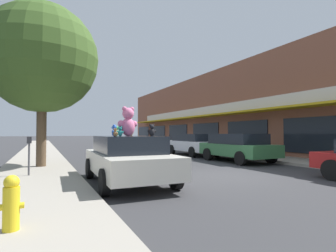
{
  "coord_description": "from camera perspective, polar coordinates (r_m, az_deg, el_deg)",
  "views": [
    {
      "loc": [
        -5.88,
        -7.63,
        1.54
      ],
      "look_at": [
        -0.38,
        3.76,
        1.87
      ],
      "focal_mm": 28.0,
      "sensor_mm": 36.0,
      "label": 1
    }
  ],
  "objects": [
    {
      "name": "teddy_bear_brown",
      "position": [
        6.91,
        -11.4,
        -1.41
      ],
      "size": [
        0.13,
        0.16,
        0.22
      ],
      "rotation": [
        0.0,
        0.0,
        2.06
      ],
      "color": "olive",
      "rests_on": "plush_art_car"
    },
    {
      "name": "sidewalk_near",
      "position": [
        7.77,
        -27.06,
        -12.21
      ],
      "size": [
        2.65,
        90.0,
        0.14
      ],
      "color": "gray",
      "rests_on": "ground_plane"
    },
    {
      "name": "teddy_bear_blue",
      "position": [
        7.31,
        -11.63,
        -1.01
      ],
      "size": [
        0.2,
        0.24,
        0.33
      ],
      "rotation": [
        0.0,
        0.0,
        4.21
      ],
      "color": "blue",
      "rests_on": "plush_art_car"
    },
    {
      "name": "storefront_row",
      "position": [
        25.79,
        22.56,
        2.88
      ],
      "size": [
        13.28,
        41.96,
        6.91
      ],
      "color": "brown",
      "rests_on": "ground_plane"
    },
    {
      "name": "fire_hydrant",
      "position": [
        4.51,
        -30.95,
        -14.11
      ],
      "size": [
        0.33,
        0.22,
        0.79
      ],
      "color": "yellow",
      "rests_on": "sidewalk_near"
    },
    {
      "name": "teddy_bear_green",
      "position": [
        8.41,
        -11.18,
        -1.08
      ],
      "size": [
        0.19,
        0.24,
        0.32
      ],
      "rotation": [
        0.0,
        0.0,
        4.26
      ],
      "color": "green",
      "rests_on": "plush_art_car"
    },
    {
      "name": "sidewalk_far",
      "position": [
        14.22,
        31.67,
        -7.19
      ],
      "size": [
        2.65,
        90.0,
        0.14
      ],
      "color": "gray",
      "rests_on": "ground_plane"
    },
    {
      "name": "teddy_bear_black",
      "position": [
        8.18,
        -3.55,
        -0.92
      ],
      "size": [
        0.28,
        0.18,
        0.38
      ],
      "rotation": [
        0.0,
        0.0,
        3.01
      ],
      "color": "black",
      "rests_on": "plush_art_car"
    },
    {
      "name": "parked_car_far_right",
      "position": [
        18.09,
        5.53,
        -3.78
      ],
      "size": [
        2.06,
        4.52,
        1.46
      ],
      "color": "silver",
      "rests_on": "ground_plane"
    },
    {
      "name": "street_tree",
      "position": [
        12.58,
        -25.68,
        13.08
      ],
      "size": [
        4.59,
        4.59,
        6.84
      ],
      "color": "brown",
      "rests_on": "sidewalk_near"
    },
    {
      "name": "teddy_bear_giant",
      "position": [
        7.99,
        -8.69,
        0.89
      ],
      "size": [
        0.67,
        0.44,
        0.89
      ],
      "rotation": [
        0.0,
        0.0,
        3.34
      ],
      "color": "pink",
      "rests_on": "plush_art_car"
    },
    {
      "name": "parked_car_far_center",
      "position": [
        14.43,
        14.89,
        -4.31
      ],
      "size": [
        2.17,
        4.34,
        1.48
      ],
      "color": "#336B3D",
      "rests_on": "ground_plane"
    },
    {
      "name": "ground_plane",
      "position": [
        9.76,
        11.9,
        -10.52
      ],
      "size": [
        260.0,
        260.0,
        0.0
      ],
      "primitive_type": "plane",
      "color": "#333335"
    },
    {
      "name": "parking_meter",
      "position": [
        9.78,
        -27.99,
        -4.76
      ],
      "size": [
        0.14,
        0.1,
        1.27
      ],
      "color": "#4C4C51",
      "rests_on": "sidewalk_near"
    },
    {
      "name": "teddy_bear_orange",
      "position": [
        8.64,
        -8.04,
        -1.42
      ],
      "size": [
        0.14,
        0.16,
        0.22
      ],
      "rotation": [
        0.0,
        0.0,
        2.22
      ],
      "color": "orange",
      "rests_on": "plush_art_car"
    },
    {
      "name": "plush_art_car",
      "position": [
        8.11,
        -8.69,
        -6.88
      ],
      "size": [
        2.22,
        4.48,
        1.44
      ],
      "rotation": [
        0.0,
        0.0,
        -0.03
      ],
      "color": "beige",
      "rests_on": "ground_plane"
    },
    {
      "name": "teddy_bear_teal",
      "position": [
        7.82,
        -10.36,
        -1.18
      ],
      "size": [
        0.19,
        0.2,
        0.29
      ],
      "rotation": [
        0.0,
        0.0,
        2.33
      ],
      "color": "teal",
      "rests_on": "plush_art_car"
    }
  ]
}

